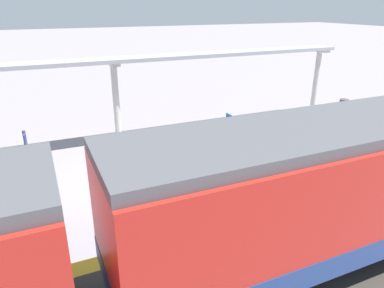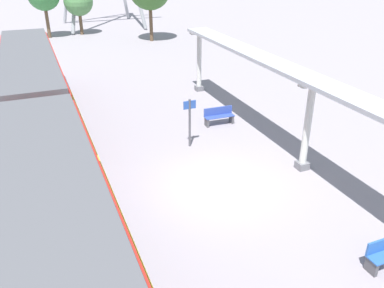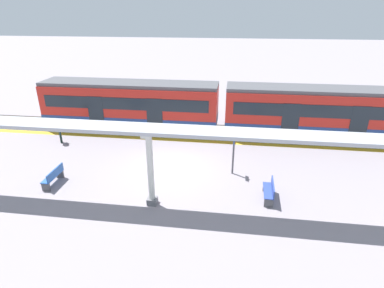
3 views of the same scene
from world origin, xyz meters
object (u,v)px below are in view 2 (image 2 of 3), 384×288
canopy_pillar_second (307,127)px  bench_mid_platform (219,116)px  platform_info_sign (190,118)px  train_far_carriage (32,86)px  train_near_carriage (60,261)px  canopy_pillar_third (199,62)px

canopy_pillar_second → bench_mid_platform: (-1.13, 5.34, -1.37)m
canopy_pillar_second → platform_info_sign: canopy_pillar_second is taller
train_far_carriage → bench_mid_platform: 9.35m
train_far_carriage → platform_info_sign: train_far_carriage is taller
canopy_pillar_second → platform_info_sign: (-3.39, 3.59, -0.49)m
train_near_carriage → canopy_pillar_third: (9.48, 14.54, -0.02)m
canopy_pillar_third → train_near_carriage: bearing=-123.1°
train_near_carriage → bench_mid_platform: (8.35, 9.34, -1.39)m
train_near_carriage → bench_mid_platform: size_ratio=8.40×
bench_mid_platform → platform_info_sign: (-2.26, -1.76, 0.89)m
train_near_carriage → platform_info_sign: 9.74m
canopy_pillar_second → canopy_pillar_third: size_ratio=1.00×
canopy_pillar_second → platform_info_sign: size_ratio=1.62×
platform_info_sign → train_far_carriage: bearing=136.7°
bench_mid_platform → canopy_pillar_second: bearing=-78.1°
train_near_carriage → canopy_pillar_second: size_ratio=3.56×
canopy_pillar_third → platform_info_sign: (-3.39, -6.96, -0.49)m
canopy_pillar_third → platform_info_sign: size_ratio=1.62×
canopy_pillar_second → bench_mid_platform: 5.63m
train_far_carriage → bench_mid_platform: (8.35, -3.97, -1.39)m
bench_mid_platform → platform_info_sign: platform_info_sign is taller
train_near_carriage → platform_info_sign: train_near_carriage is taller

